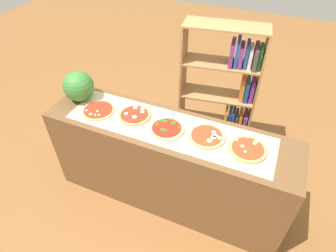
% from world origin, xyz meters
% --- Properties ---
extents(ground_plane, '(12.00, 12.00, 0.00)m').
position_xyz_m(ground_plane, '(0.00, 0.00, 0.00)').
color(ground_plane, brown).
extents(counter, '(2.21, 0.57, 0.93)m').
position_xyz_m(counter, '(0.00, 0.00, 0.47)').
color(counter, brown).
rests_on(counter, ground_plane).
extents(parchment_paper, '(1.78, 0.46, 0.00)m').
position_xyz_m(parchment_paper, '(0.00, 0.00, 0.94)').
color(parchment_paper, beige).
rests_on(parchment_paper, counter).
extents(pizza_mushroom_0, '(0.29, 0.29, 0.02)m').
position_xyz_m(pizza_mushroom_0, '(-0.67, -0.04, 0.95)').
color(pizza_mushroom_0, '#DBB26B').
rests_on(pizza_mushroom_0, parchment_paper).
extents(pizza_mozzarella_1, '(0.29, 0.29, 0.03)m').
position_xyz_m(pizza_mozzarella_1, '(-0.33, 0.03, 0.95)').
color(pizza_mozzarella_1, tan).
rests_on(pizza_mozzarella_1, parchment_paper).
extents(pizza_spinach_2, '(0.30, 0.30, 0.03)m').
position_xyz_m(pizza_spinach_2, '(-0.00, -0.03, 0.95)').
color(pizza_spinach_2, '#E5C17F').
rests_on(pizza_spinach_2, parchment_paper).
extents(pizza_mozzarella_3, '(0.30, 0.30, 0.03)m').
position_xyz_m(pizza_mozzarella_3, '(0.33, 0.01, 0.95)').
color(pizza_mozzarella_3, '#DBB26B').
rests_on(pizza_mozzarella_3, parchment_paper).
extents(pizza_mushroom_4, '(0.29, 0.29, 0.03)m').
position_xyz_m(pizza_mushroom_4, '(0.67, 0.00, 0.95)').
color(pizza_mushroom_4, tan).
rests_on(pizza_mushroom_4, parchment_paper).
extents(watermelon, '(0.28, 0.28, 0.28)m').
position_xyz_m(watermelon, '(-0.93, 0.06, 1.08)').
color(watermelon, '#387A33').
rests_on(watermelon, counter).
extents(bookshelf, '(0.82, 0.40, 1.53)m').
position_xyz_m(bookshelf, '(0.31, 0.90, 0.73)').
color(bookshelf, '#A87A47').
rests_on(bookshelf, ground_plane).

